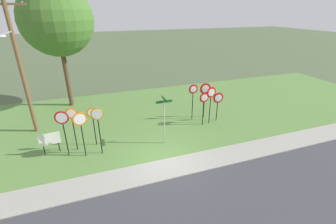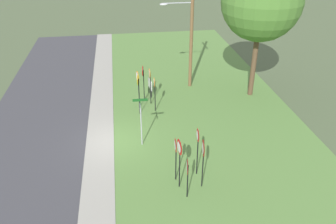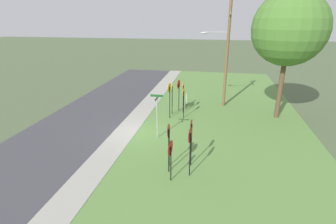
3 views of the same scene
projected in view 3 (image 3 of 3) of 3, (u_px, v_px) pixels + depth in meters
ground_plane at (137, 133)px, 18.06m from camera, size 160.00×160.00×0.00m
road_asphalt at (73, 127)px, 18.90m from camera, size 44.00×6.40×0.01m
sidewalk_strip at (126, 131)px, 18.19m from camera, size 44.00×1.60×0.06m
grass_median at (225, 139)px, 17.01m from camera, size 44.00×12.00×0.04m
stop_sign_near_left at (184, 97)px, 20.05m from camera, size 0.63×0.10×2.42m
stop_sign_near_right at (179, 88)px, 21.50m from camera, size 0.72×0.15×2.67m
stop_sign_far_left at (183, 91)px, 21.04m from camera, size 0.60×0.10×2.61m
stop_sign_far_center at (169, 93)px, 19.91m from camera, size 0.70×0.14×2.80m
stop_sign_far_right at (172, 91)px, 20.75m from camera, size 0.75×0.15×2.65m
yield_sign_near_left at (170, 151)px, 12.19m from camera, size 0.76×0.13×2.14m
yield_sign_near_right at (169, 136)px, 13.37m from camera, size 0.68×0.10×2.39m
yield_sign_far_left at (191, 131)px, 13.37m from camera, size 0.68×0.10×2.66m
yield_sign_far_right at (168, 136)px, 12.75m from camera, size 0.76×0.13×2.70m
yield_sign_center at (190, 139)px, 12.46m from camera, size 0.81×0.13×2.64m
street_name_post at (157, 112)px, 16.66m from camera, size 0.96×0.82×2.94m
utility_pole at (225, 52)px, 21.86m from camera, size 2.10×2.42×8.76m
notice_board at (186, 99)px, 22.60m from camera, size 1.09×0.18×1.25m
oak_tree_left at (289, 29)px, 18.46m from camera, size 5.30×5.30×9.38m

